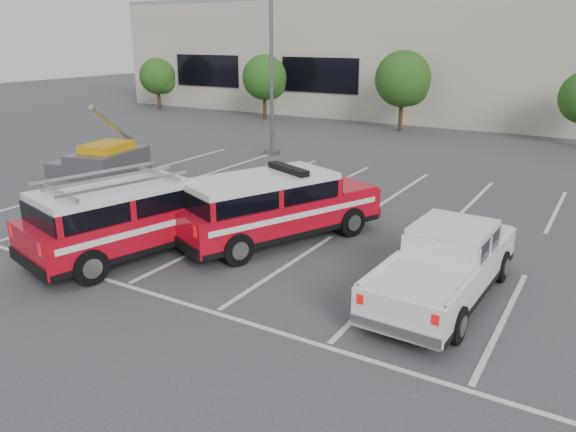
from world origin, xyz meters
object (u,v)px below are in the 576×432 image
Objects in this scene: light_pole_left at (271,46)px; utility_rig at (105,160)px; tree_far_left at (159,78)px; white_pickup at (444,271)px; fire_chief_suv at (274,211)px; tree_mid_left at (404,81)px; tree_left at (266,79)px; convention_building at (525,49)px; ladder_suv at (130,223)px.

utility_rig is at bearing -117.99° from light_pole_left.
tree_far_left reaches higher than white_pickup.
utility_rig reaches higher than fire_chief_suv.
tree_mid_left reaches higher than fire_chief_suv.
fire_chief_suv is (13.58, -20.40, -1.90)m from tree_left.
tree_far_left is at bearing -158.63° from convention_building.
fire_chief_suv reaches higher than white_pickup.
white_pickup is (28.89, -21.64, -1.85)m from tree_far_left.
tree_mid_left reaches higher than white_pickup.
utility_rig is at bearing 167.07° from white_pickup.
tree_left is at bearing -146.95° from convention_building.
convention_building is 11.19m from tree_mid_left.
white_pickup is at bearing -48.88° from tree_left.
ladder_suv is (20.88, -23.34, -1.60)m from tree_far_left.
tree_mid_left is at bearing 57.58° from utility_rig.
tree_mid_left is at bearing 72.90° from light_pole_left.
white_pickup is at bearing -36.83° from tree_far_left.
fire_chief_suv is at bearing -92.86° from convention_building.
tree_far_left is 0.90× the size of tree_left.
light_pole_left is 1.68× the size of ladder_suv.
white_pickup is (11.98, -11.59, -4.53)m from light_pole_left.
light_pole_left is 13.05m from fire_chief_suv.
tree_mid_left is 18.78m from utility_rig.
fire_chief_suv is (3.58, -20.40, -2.17)m from tree_mid_left.
tree_mid_left reaches higher than ladder_suv.
utility_rig is at bearing -111.87° from tree_mid_left.
light_pole_left reaches higher than white_pickup.
light_pole_left is (6.91, -10.05, 2.41)m from tree_left.
tree_far_left is 1.03× the size of utility_rig.
convention_building is 33.64m from ladder_suv.
tree_mid_left is (10.00, 0.00, 0.27)m from tree_left.
tree_left is 0.91× the size of tree_mid_left.
utility_rig reaches higher than ladder_suv.
tree_left is 10.00m from tree_mid_left.
convention_building reaches higher than white_pickup.
tree_far_left is 0.65× the size of ladder_suv.
light_pole_left is at bearing 146.63° from fire_chief_suv.
tree_mid_left reaches higher than utility_rig.
utility_rig is (-6.94, -17.28, -2.44)m from tree_mid_left.
tree_far_left is 10.00m from tree_left.
tree_left reaches higher than ladder_suv.
tree_far_left is 0.39× the size of light_pole_left.
tree_left is at bearing 0.00° from tree_far_left.
tree_far_left reaches higher than fire_chief_suv.
convention_building is 9.85× the size of ladder_suv.
ladder_suv is at bearing -97.23° from convention_building.
convention_building is 13.58× the size of tree_left.
tree_mid_left is at bearing -117.40° from convention_building.
tree_far_left is 0.62× the size of fire_chief_suv.
white_pickup is 8.19m from ladder_suv.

